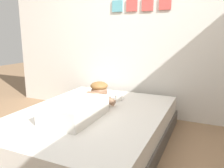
# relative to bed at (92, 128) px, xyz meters

# --- Properties ---
(back_wall) EXTENTS (4.39, 0.12, 2.50)m
(back_wall) POSITION_rel_bed_xyz_m (0.16, 1.13, 1.07)
(back_wall) COLOR silver
(back_wall) RESTS_ON ground
(bed) EXTENTS (1.50, 1.96, 0.36)m
(bed) POSITION_rel_bed_xyz_m (0.00, 0.00, 0.00)
(bed) COLOR #4C4742
(bed) RESTS_ON ground
(pillow) EXTENTS (0.52, 0.32, 0.11)m
(pillow) POSITION_rel_bed_xyz_m (-0.25, 0.53, 0.24)
(pillow) COLOR white
(pillow) RESTS_ON bed
(person_lying) EXTENTS (0.43, 0.92, 0.27)m
(person_lying) POSITION_rel_bed_xyz_m (-0.05, -0.10, 0.29)
(person_lying) COLOR silver
(person_lying) RESTS_ON bed
(dog) EXTENTS (0.26, 0.57, 0.21)m
(dog) POSITION_rel_bed_xyz_m (-0.15, -0.28, 0.29)
(dog) COLOR beige
(dog) RESTS_ON bed
(coffee_cup) EXTENTS (0.12, 0.09, 0.07)m
(coffee_cup) POSITION_rel_bed_xyz_m (0.10, 0.49, 0.22)
(coffee_cup) COLOR white
(coffee_cup) RESTS_ON bed
(cell_phone) EXTENTS (0.07, 0.14, 0.01)m
(cell_phone) POSITION_rel_bed_xyz_m (-0.08, 0.02, 0.19)
(cell_phone) COLOR black
(cell_phone) RESTS_ON bed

